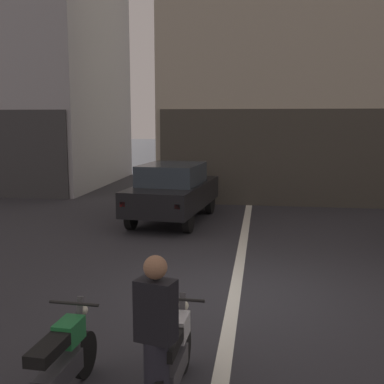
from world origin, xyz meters
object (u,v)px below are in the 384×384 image
motorcycle_green_row_leftmost (61,363)px  motorcycle_silver_row_left_mid (173,357)px  car_black_crossing_near (173,190)px  person_by_motorcycles (156,341)px  car_grey_down_street (297,170)px

motorcycle_green_row_leftmost → motorcycle_silver_row_left_mid: (1.09, 0.28, 0.00)m
car_black_crossing_near → person_by_motorcycles: bearing=-80.4°
car_grey_down_street → motorcycle_silver_row_left_mid: car_grey_down_street is taller
motorcycle_green_row_leftmost → motorcycle_silver_row_left_mid: same height
car_grey_down_street → motorcycle_green_row_leftmost: car_grey_down_street is taller
car_grey_down_street → person_by_motorcycles: size_ratio=2.53×
car_black_crossing_near → motorcycle_silver_row_left_mid: 8.80m
motorcycle_green_row_leftmost → person_by_motorcycles: 1.11m
car_grey_down_street → motorcycle_silver_row_left_mid: bearing=-98.6°
motorcycle_green_row_leftmost → person_by_motorcycles: (1.02, -0.20, 0.40)m
car_black_crossing_near → motorcycle_silver_row_left_mid: car_black_crossing_near is taller
motorcycle_silver_row_left_mid → car_grey_down_street: bearing=81.4°
person_by_motorcycles → car_grey_down_street: bearing=81.4°
car_black_crossing_near → person_by_motorcycles: person_by_motorcycles is taller
car_grey_down_street → person_by_motorcycles: person_by_motorcycles is taller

